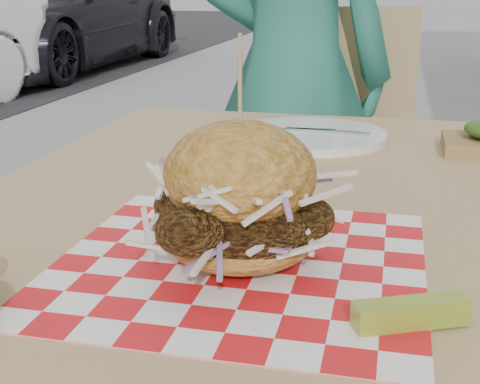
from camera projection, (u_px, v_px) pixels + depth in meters
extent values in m
imported|color=#297867|center=(292.00, 73.00, 1.88)|extent=(0.60, 0.43, 1.54)
imported|color=black|center=(55.00, 11.00, 7.96)|extent=(1.96, 4.62, 1.33)
cube|color=tan|center=(272.00, 220.00, 0.85)|extent=(0.80, 1.20, 0.04)
cylinder|color=#333338|center=(166.00, 283.00, 1.53)|extent=(0.05, 0.05, 0.71)
cylinder|color=#333338|center=(477.00, 315.00, 1.39)|extent=(0.05, 0.05, 0.71)
cube|color=tan|center=(334.00, 196.00, 1.84)|extent=(0.54, 0.54, 0.04)
cube|color=tan|center=(321.00, 95.00, 1.96)|extent=(0.41, 0.18, 0.50)
cylinder|color=#333338|center=(280.00, 307.00, 1.72)|extent=(0.03, 0.03, 0.43)
cylinder|color=#333338|center=(414.00, 299.00, 1.76)|extent=(0.03, 0.03, 0.43)
cylinder|color=#333338|center=(260.00, 253.00, 2.06)|extent=(0.03, 0.03, 0.43)
cylinder|color=#333338|center=(373.00, 248.00, 2.10)|extent=(0.03, 0.03, 0.43)
cube|color=red|center=(240.00, 263.00, 0.67)|extent=(0.36, 0.36, 0.00)
ellipsoid|color=#C58437|center=(240.00, 238.00, 0.66)|extent=(0.14, 0.14, 0.05)
ellipsoid|color=brown|center=(240.00, 219.00, 0.65)|extent=(0.16, 0.15, 0.08)
ellipsoid|color=#C58437|center=(240.00, 174.00, 0.64)|extent=(0.15, 0.15, 0.10)
cylinder|color=tan|center=(240.00, 95.00, 0.62)|extent=(0.00, 0.00, 0.11)
cube|color=olive|center=(410.00, 313.00, 0.54)|extent=(0.10, 0.06, 0.02)
cylinder|color=white|center=(310.00, 135.00, 1.19)|extent=(0.27, 0.27, 0.01)
cube|color=silver|center=(293.00, 130.00, 1.19)|extent=(0.15, 0.03, 0.00)
cube|color=silver|center=(327.00, 131.00, 1.18)|extent=(0.15, 0.03, 0.00)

